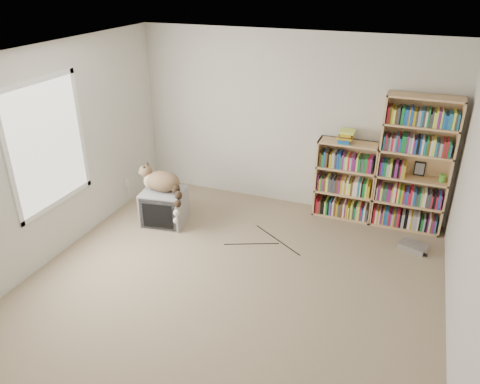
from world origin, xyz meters
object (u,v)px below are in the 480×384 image
(cat, at_px, (164,185))
(bookcase_tall, at_px, (414,168))
(dvd_player, at_px, (413,247))
(crt_tv, at_px, (164,207))
(bookcase_short, at_px, (345,183))

(cat, height_order, bookcase_tall, bookcase_tall)
(bookcase_tall, distance_m, dvd_player, 1.02)
(crt_tv, xyz_separation_m, bookcase_tall, (3.13, 1.10, 0.62))
(cat, distance_m, dvd_player, 3.33)
(cat, bearing_deg, dvd_player, 7.03)
(bookcase_short, bearing_deg, cat, -153.11)
(cat, relative_size, bookcase_short, 0.67)
(bookcase_short, bearing_deg, crt_tv, -154.10)
(cat, relative_size, bookcase_tall, 0.41)
(bookcase_tall, bearing_deg, cat, -159.86)
(bookcase_short, bearing_deg, dvd_player, -30.11)
(crt_tv, height_order, bookcase_tall, bookcase_tall)
(bookcase_short, bearing_deg, bookcase_tall, 0.00)
(crt_tv, relative_size, cat, 0.84)
(bookcase_short, distance_m, dvd_player, 1.26)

